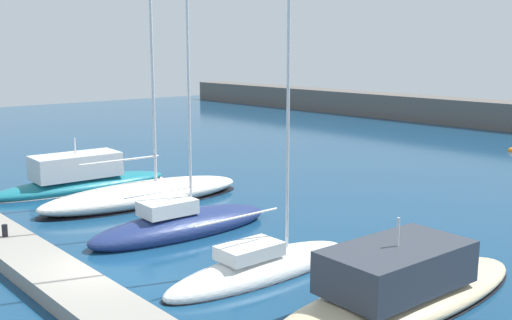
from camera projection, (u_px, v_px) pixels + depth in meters
name	position (u px, v px, depth m)	size (l,w,h in m)	color
ground_plane	(107.00, 281.00, 18.87)	(120.00, 120.00, 0.00)	navy
dock_pier	(65.00, 284.00, 17.97)	(28.76, 1.85, 0.49)	gray
motorboat_teal_nearest	(81.00, 179.00, 31.07)	(2.90, 9.44, 2.93)	#19707F
sailboat_ivory_second	(144.00, 193.00, 28.44)	(3.41, 10.28, 21.88)	silver
sailboat_navy_third	(181.00, 224.00, 23.70)	(2.59, 7.86, 12.84)	navy
sailboat_white_fourth	(262.00, 268.00, 19.41)	(1.96, 7.45, 14.16)	white
motorboat_sand_fifth	(402.00, 288.00, 17.02)	(3.30, 9.90, 2.82)	beige
mooring_buoy_orange	(512.00, 151.00, 42.47)	(0.59, 0.59, 0.59)	orange
dock_bollard	(5.00, 231.00, 21.65)	(0.20, 0.20, 0.44)	black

